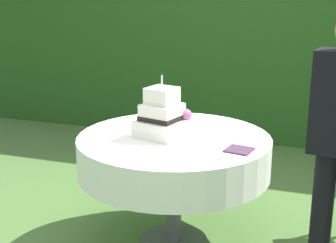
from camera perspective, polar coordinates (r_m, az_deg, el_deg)
ground_plane at (r=3.42m, az=0.68°, el=-14.17°), size 20.00×20.00×0.00m
foliage_hedge at (r=5.61m, az=9.55°, el=10.62°), size 6.94×0.59×2.48m
cake_table at (r=3.16m, az=0.71°, el=-3.95°), size 1.27×1.27×0.77m
wedding_cake at (r=3.09m, az=-0.65°, el=0.53°), size 0.35×0.35×0.41m
serving_plate_near at (r=3.52m, az=-0.74°, el=0.33°), size 0.13×0.13×0.01m
serving_plate_far at (r=3.41m, az=3.93°, el=-0.20°), size 0.12×0.12×0.01m
napkin_stack at (r=2.87m, az=8.53°, el=-3.38°), size 0.18×0.18×0.01m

